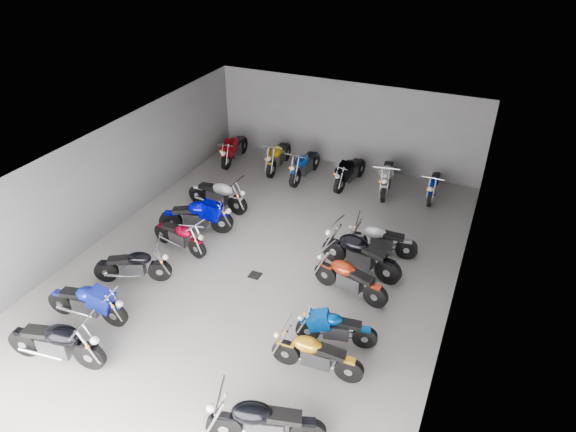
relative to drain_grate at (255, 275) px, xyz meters
name	(u,v)px	position (x,y,z in m)	size (l,w,h in m)	color
ground	(263,265)	(0.00, 0.50, -0.01)	(14.00, 14.00, 0.00)	#9D9A94
wall_back	(346,125)	(0.00, 7.50, 1.59)	(10.00, 0.10, 3.20)	slate
wall_left	(109,180)	(-5.00, 0.50, 1.59)	(0.10, 14.00, 3.20)	slate
wall_right	(459,262)	(5.00, 0.50, 1.59)	(0.10, 14.00, 3.20)	slate
ceiling	(260,159)	(0.00, 0.50, 3.21)	(10.00, 14.00, 0.04)	black
drain_grate	(255,275)	(0.00, 0.00, 0.00)	(0.32, 0.32, 0.01)	black
motorcycle_left_a	(56,342)	(-2.50, -4.39, 0.55)	(2.30, 0.60, 1.01)	black
motorcycle_left_b	(87,303)	(-2.84, -3.09, 0.50)	(2.12, 0.48, 0.93)	black
motorcycle_left_c	(133,265)	(-2.80, -1.45, 0.48)	(1.90, 0.96, 0.89)	black
motorcycle_left_d	(180,236)	(-2.49, 0.23, 0.46)	(1.92, 0.53, 0.85)	black
motorcycle_left_e	(197,216)	(-2.56, 1.23, 0.53)	(2.15, 0.95, 0.99)	black
motorcycle_left_f	(218,195)	(-2.67, 2.67, 0.52)	(2.18, 0.46, 0.96)	black
motorcycle_right_a	(264,422)	(2.41, -4.36, 0.53)	(2.15, 0.86, 0.98)	black
motorcycle_right_b	(316,354)	(2.67, -2.41, 0.48)	(2.02, 0.42, 0.89)	black
motorcycle_right_c	(335,328)	(2.77, -1.46, 0.44)	(1.83, 0.56, 0.81)	black
motorcycle_right_d	(349,278)	(2.53, 0.29, 0.50)	(2.07, 0.63, 0.92)	black
motorcycle_right_e	(360,254)	(2.49, 1.31, 0.55)	(2.32, 0.66, 1.03)	black
motorcycle_right_f	(381,240)	(2.80, 2.31, 0.48)	(2.01, 0.49, 0.89)	black
motorcycle_back_a	(234,149)	(-3.95, 6.04, 0.52)	(0.47, 2.18, 0.96)	black
motorcycle_back_b	(278,156)	(-2.12, 6.12, 0.53)	(0.47, 2.22, 0.97)	black
motorcycle_back_c	(305,165)	(-0.94, 5.80, 0.52)	(0.48, 2.20, 0.97)	black
motorcycle_back_d	(350,172)	(0.70, 5.97, 0.51)	(0.56, 2.14, 0.94)	black
motorcycle_back_e	(387,177)	(1.99, 6.05, 0.54)	(0.56, 2.29, 1.01)	black
motorcycle_back_f	(434,185)	(3.56, 6.25, 0.45)	(0.38, 1.89, 0.83)	black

